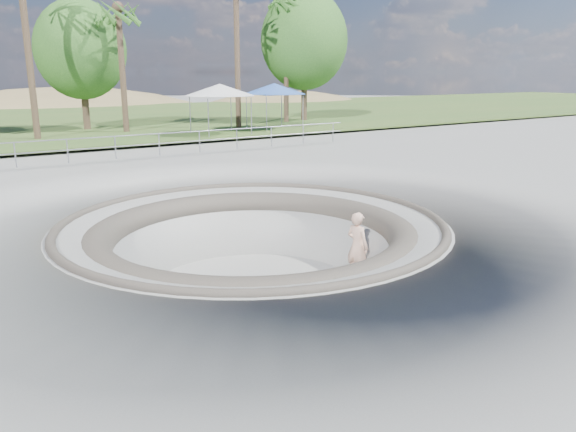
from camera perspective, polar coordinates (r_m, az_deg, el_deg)
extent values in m
plane|color=#979792|center=(14.96, -3.62, -0.63)|extent=(180.00, 180.00, 0.00)
torus|color=#979792|center=(15.60, -3.50, -7.74)|extent=(14.00, 14.00, 4.00)
cylinder|color=#979792|center=(15.58, -3.51, -7.57)|extent=(6.60, 6.60, 0.10)
torus|color=#514A40|center=(14.96, -3.62, -0.70)|extent=(10.24, 10.24, 0.24)
torus|color=#514A40|center=(15.08, -3.59, -2.28)|extent=(8.91, 8.91, 0.81)
cube|color=#385923|center=(47.25, -24.86, 8.66)|extent=(180.00, 36.00, 0.12)
ellipsoid|color=olive|center=(75.05, -21.35, 4.42)|extent=(61.60, 44.00, 28.60)
ellipsoid|color=olive|center=(77.65, -0.22, 7.58)|extent=(42.00, 30.00, 19.50)
cylinder|color=#909298|center=(25.72, -17.21, 7.74)|extent=(25.00, 0.05, 0.05)
cylinder|color=#909298|center=(25.77, -17.14, 6.75)|extent=(25.00, 0.05, 0.05)
cube|color=brown|center=(16.12, 6.95, -6.41)|extent=(0.83, 0.25, 0.02)
cylinder|color=#BCBDC1|center=(16.13, 6.94, -6.53)|extent=(0.04, 0.17, 0.04)
cylinder|color=#BCBDC1|center=(16.13, 6.94, -6.53)|extent=(0.04, 0.17, 0.04)
cylinder|color=beige|center=(16.13, 6.94, -6.55)|extent=(0.07, 0.03, 0.06)
cylinder|color=beige|center=(16.13, 6.94, -6.55)|extent=(0.07, 0.03, 0.06)
cylinder|color=beige|center=(16.13, 6.94, -6.55)|extent=(0.07, 0.03, 0.06)
cylinder|color=beige|center=(16.13, 6.94, -6.55)|extent=(0.07, 0.03, 0.06)
imported|color=#E0AD91|center=(15.79, 7.06, -3.06)|extent=(0.57, 0.78, 1.95)
cylinder|color=#909298|center=(32.43, -7.98, 9.82)|extent=(0.06, 0.06, 2.15)
cylinder|color=#909298|center=(33.70, -3.71, 10.09)|extent=(0.06, 0.06, 2.15)
cylinder|color=#909298|center=(34.92, -9.95, 10.06)|extent=(0.06, 0.06, 2.15)
cylinder|color=#909298|center=(36.10, -5.91, 10.33)|extent=(0.06, 0.06, 2.15)
cube|color=silver|center=(34.19, -6.95, 12.05)|extent=(3.03, 3.03, 0.08)
cone|color=silver|center=(34.18, -6.97, 12.63)|extent=(5.81, 5.81, 0.68)
cylinder|color=#909298|center=(35.55, -2.09, 10.32)|extent=(0.06, 0.06, 2.13)
cylinder|color=#909298|center=(37.02, 1.55, 10.49)|extent=(0.06, 0.06, 2.13)
cylinder|color=#909298|center=(37.88, -4.26, 10.54)|extent=(0.06, 0.06, 2.13)
cylinder|color=#909298|center=(39.27, -0.75, 10.71)|extent=(0.06, 0.06, 2.13)
cube|color=#3058AF|center=(37.35, -1.40, 12.30)|extent=(3.00, 3.00, 0.08)
cone|color=#3058AF|center=(37.34, -1.40, 12.82)|extent=(5.74, 5.74, 0.68)
cylinder|color=brown|center=(34.34, -24.95, 15.50)|extent=(0.36, 0.36, 10.25)
cylinder|color=brown|center=(36.57, -16.48, 13.92)|extent=(0.36, 0.36, 7.51)
cylinder|color=brown|center=(38.18, -5.19, 16.47)|extent=(0.36, 0.36, 10.23)
cylinder|color=brown|center=(42.33, -0.18, 15.51)|extent=(0.36, 0.36, 9.03)
cylinder|color=brown|center=(38.99, -19.98, 11.61)|extent=(0.44, 0.44, 4.74)
ellipsoid|color=#28591E|center=(39.00, -20.33, 15.58)|extent=(5.67, 5.15, 6.18)
cylinder|color=brown|center=(43.94, 1.65, 13.23)|extent=(0.44, 0.44, 5.61)
ellipsoid|color=#28591E|center=(43.99, 1.69, 17.41)|extent=(6.70, 6.09, 7.31)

